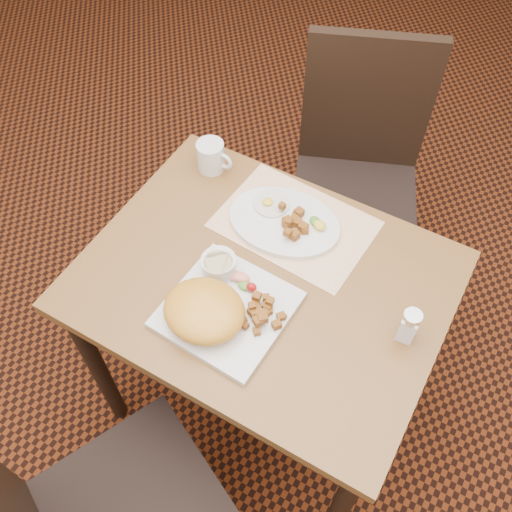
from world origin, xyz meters
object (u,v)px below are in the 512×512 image
Objects in this scene: table at (263,300)px; plate_oval at (284,222)px; coffee_mug at (211,156)px; chair_far at (358,166)px; salt_shaker at (409,326)px; plate_square at (227,310)px.

plate_oval is at bearing 101.87° from table.
table is at bearing -39.34° from coffee_mug.
coffee_mug is at bearing 140.66° from table.
chair_far is 3.19× the size of plate_oval.
table is 0.40m from salt_shaker.
chair_far is at bearing 90.99° from table.
chair_far is at bearing 87.15° from plate_oval.
chair_far is (-0.01, 0.68, -0.10)m from table.
coffee_mug is (-0.29, 0.39, 0.04)m from plate_square.
plate_square reaches higher than table.
salt_shaker reaches higher than coffee_mug.
chair_far is 0.58m from coffee_mug.
salt_shaker is at bearing -19.44° from coffee_mug.
plate_square is 0.30m from plate_oval.
coffee_mug is at bearing 160.56° from salt_shaker.
table is 0.69m from chair_far.
plate_square is at bearing -159.43° from salt_shaker.
chair_far is 0.84m from plate_square.
coffee_mug reaches higher than plate_oval.
plate_oval is 0.30m from coffee_mug.
table is 0.44m from coffee_mug.
plate_oval reaches higher than plate_square.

